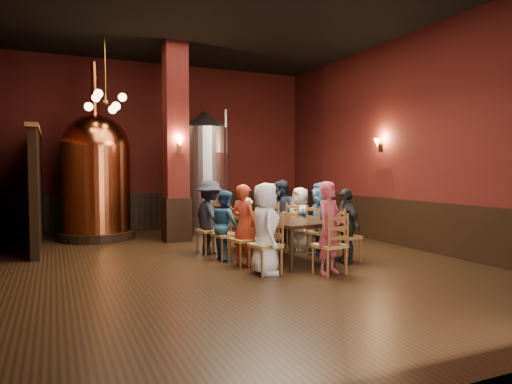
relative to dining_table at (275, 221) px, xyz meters
name	(u,v)px	position (x,y,z in m)	size (l,w,h in m)	color
room	(232,135)	(-0.88, -0.10, 1.56)	(10.00, 10.02, 4.50)	black
wainscot_right	(407,223)	(3.08, -0.10, -0.19)	(0.08, 9.90, 1.00)	black
wainscot_back	(168,211)	(-0.88, 4.86, -0.19)	(7.90, 0.08, 1.00)	black
column	(176,143)	(-1.18, 2.70, 1.56)	(0.58, 0.58, 4.50)	#40110D
partition	(36,190)	(-4.08, 3.10, 0.51)	(0.22, 3.50, 2.40)	black
pendant_cluster	(106,102)	(-2.68, 2.80, 2.41)	(0.90, 0.90, 1.70)	#A57226
sconce_wall	(381,145)	(3.02, 0.70, 1.51)	(0.20, 0.20, 0.36)	black
sconce_column	(179,144)	(-1.18, 2.40, 1.51)	(0.20, 0.20, 0.36)	black
dining_table	(275,221)	(0.00, 0.00, 0.00)	(1.31, 2.51, 0.75)	black
chair_0	(265,245)	(-0.71, -1.11, -0.23)	(0.46, 0.46, 0.92)	brown
person_0	(265,228)	(-0.71, -1.11, 0.03)	(0.70, 0.46, 1.44)	silver
chair_1	(244,239)	(-0.80, -0.44, -0.23)	(0.46, 0.46, 0.92)	brown
person_1	(244,225)	(-0.80, -0.44, 0.01)	(0.51, 0.33, 1.40)	#B6351F
chair_2	(226,234)	(-0.89, 0.21, -0.23)	(0.46, 0.46, 0.92)	brown
person_2	(226,225)	(-0.89, 0.21, -0.05)	(0.62, 0.30, 1.27)	navy
chair_3	(210,230)	(-0.98, 0.88, -0.23)	(0.46, 0.46, 0.92)	brown
person_3	(210,217)	(-0.98, 0.88, 0.03)	(0.93, 0.53, 1.44)	black
chair_4	(346,236)	(0.98, -0.88, -0.23)	(0.46, 0.46, 0.92)	brown
person_4	(346,225)	(0.98, -0.88, -0.03)	(0.77, 0.32, 1.31)	black
chair_5	(321,232)	(0.89, -0.21, -0.23)	(0.46, 0.46, 0.92)	brown
person_5	(321,219)	(0.89, -0.21, 0.02)	(1.32, 0.42, 1.42)	teal
chair_6	(300,228)	(0.80, 0.44, -0.23)	(0.46, 0.46, 0.92)	brown
person_6	(300,219)	(0.80, 0.44, -0.05)	(0.63, 0.41, 1.28)	beige
chair_7	(281,225)	(0.71, 1.11, -0.23)	(0.46, 0.46, 0.92)	brown
person_7	(281,213)	(0.71, 1.11, 0.02)	(0.69, 0.34, 1.42)	#1B2237
chair_8	(330,245)	(0.21, -1.54, -0.23)	(0.46, 0.46, 0.92)	brown
person_8	(330,228)	(0.21, -1.54, 0.04)	(0.53, 0.35, 1.46)	#99333D
copper_kettle	(96,175)	(-2.83, 3.73, 0.82)	(1.75, 1.75, 4.13)	black
steel_vessel	(204,172)	(-0.21, 3.63, 0.88)	(1.65, 1.65, 3.13)	#B2B2B7
rose_vase	(249,203)	(-0.15, 0.89, 0.28)	(0.19, 0.19, 0.33)	white
wine_glass_0	(259,214)	(-0.33, 0.00, 0.15)	(0.07, 0.07, 0.17)	white
wine_glass_1	(277,215)	(-0.14, -0.38, 0.15)	(0.07, 0.07, 0.17)	white
wine_glass_2	(267,215)	(-0.24, -0.18, 0.15)	(0.07, 0.07, 0.17)	white
wine_glass_3	(295,213)	(0.32, -0.21, 0.15)	(0.07, 0.07, 0.17)	white
wine_glass_4	(271,213)	(-0.04, 0.04, 0.15)	(0.07, 0.07, 0.17)	white
wine_glass_5	(271,215)	(-0.18, -0.23, 0.15)	(0.07, 0.07, 0.17)	white
wine_glass_6	(285,214)	(0.06, -0.29, 0.15)	(0.07, 0.07, 0.17)	white
wine_glass_7	(250,211)	(-0.23, 0.61, 0.15)	(0.07, 0.07, 0.17)	white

